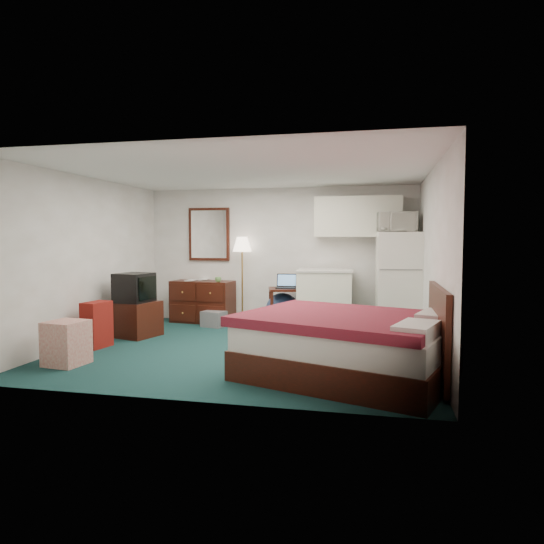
% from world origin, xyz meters
% --- Properties ---
extents(floor, '(5.00, 4.50, 0.01)m').
position_xyz_m(floor, '(0.00, 0.00, 0.00)').
color(floor, '#0B272A').
rests_on(floor, ground).
extents(ceiling, '(5.00, 4.50, 0.01)m').
position_xyz_m(ceiling, '(0.00, 0.00, 2.50)').
color(ceiling, beige).
rests_on(ceiling, walls).
extents(walls, '(5.01, 4.51, 2.50)m').
position_xyz_m(walls, '(0.00, 0.00, 1.25)').
color(walls, beige).
rests_on(walls, floor).
extents(mirror, '(0.80, 0.06, 1.00)m').
position_xyz_m(mirror, '(-1.35, 2.22, 1.65)').
color(mirror, white).
rests_on(mirror, walls).
extents(upper_cabinets, '(1.50, 0.35, 0.70)m').
position_xyz_m(upper_cabinets, '(1.45, 2.08, 1.95)').
color(upper_cabinets, white).
rests_on(upper_cabinets, walls).
extents(headboard, '(0.06, 1.56, 1.00)m').
position_xyz_m(headboard, '(2.46, -1.07, 0.55)').
color(headboard, black).
rests_on(headboard, walls).
extents(dresser, '(1.18, 0.62, 0.78)m').
position_xyz_m(dresser, '(-1.40, 1.98, 0.39)').
color(dresser, black).
rests_on(dresser, floor).
extents(floor_lamp, '(0.42, 0.42, 1.60)m').
position_xyz_m(floor_lamp, '(-0.65, 2.05, 0.80)').
color(floor_lamp, '#C18D40').
rests_on(floor_lamp, floor).
extents(desk, '(0.68, 0.68, 0.70)m').
position_xyz_m(desk, '(0.22, 1.75, 0.35)').
color(desk, black).
rests_on(desk, floor).
extents(exercise_ball, '(0.75, 0.75, 0.60)m').
position_xyz_m(exercise_ball, '(0.14, 1.90, 0.30)').
color(exercise_ball, navy).
rests_on(exercise_ball, floor).
extents(kitchen_counter, '(0.95, 0.75, 1.00)m').
position_xyz_m(kitchen_counter, '(0.91, 1.77, 0.50)').
color(kitchen_counter, white).
rests_on(kitchen_counter, floor).
extents(fridge, '(0.74, 0.74, 1.67)m').
position_xyz_m(fridge, '(2.13, 1.62, 0.84)').
color(fridge, white).
rests_on(fridge, floor).
extents(bed, '(2.63, 2.33, 0.70)m').
position_xyz_m(bed, '(1.48, -1.07, 0.35)').
color(bed, maroon).
rests_on(bed, floor).
extents(tv_stand, '(0.70, 0.74, 0.56)m').
position_xyz_m(tv_stand, '(-1.95, 0.49, 0.28)').
color(tv_stand, black).
rests_on(tv_stand, floor).
extents(suitcase, '(0.32, 0.45, 0.66)m').
position_xyz_m(suitcase, '(-2.15, -0.36, 0.33)').
color(suitcase, maroon).
rests_on(suitcase, floor).
extents(retail_box, '(0.49, 0.49, 0.55)m').
position_xyz_m(retail_box, '(-1.97, -1.30, 0.27)').
color(retail_box, beige).
rests_on(retail_box, floor).
extents(file_bin, '(0.46, 0.39, 0.28)m').
position_xyz_m(file_bin, '(-1.04, 1.57, 0.14)').
color(file_bin, slate).
rests_on(file_bin, floor).
extents(cardboard_box_a, '(0.35, 0.32, 0.25)m').
position_xyz_m(cardboard_box_a, '(-0.07, 1.61, 0.12)').
color(cardboard_box_a, '#9D804E').
rests_on(cardboard_box_a, floor).
extents(cardboard_box_b, '(0.27, 0.30, 0.25)m').
position_xyz_m(cardboard_box_b, '(0.73, 1.16, 0.13)').
color(cardboard_box_b, '#9D804E').
rests_on(cardboard_box_b, floor).
extents(laptop, '(0.38, 0.31, 0.24)m').
position_xyz_m(laptop, '(0.24, 1.71, 0.82)').
color(laptop, black).
rests_on(laptop, desk).
extents(crt_tv, '(0.58, 0.61, 0.46)m').
position_xyz_m(crt_tv, '(-1.98, 0.46, 0.79)').
color(crt_tv, black).
rests_on(crt_tv, tv_stand).
extents(microwave, '(0.64, 0.42, 0.41)m').
position_xyz_m(microwave, '(2.09, 1.65, 1.88)').
color(microwave, white).
rests_on(microwave, fridge).
extents(book_a, '(0.18, 0.03, 0.25)m').
position_xyz_m(book_a, '(-1.70, 1.94, 0.90)').
color(book_a, '#9D804E').
rests_on(book_a, dresser).
extents(book_b, '(0.18, 0.05, 0.24)m').
position_xyz_m(book_b, '(-1.53, 2.12, 0.90)').
color(book_b, '#9D804E').
rests_on(book_b, dresser).
extents(mug, '(0.14, 0.13, 0.12)m').
position_xyz_m(mug, '(-1.04, 1.81, 0.84)').
color(mug, '#61974D').
rests_on(mug, dresser).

